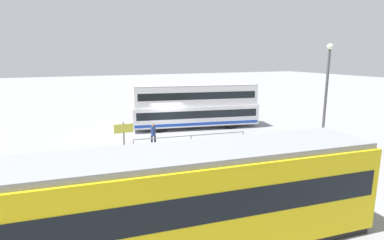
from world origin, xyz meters
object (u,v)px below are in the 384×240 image
(double_decker_bus, at_px, (195,106))
(street_lamp, at_px, (326,93))
(pedestrian_near_railing, at_px, (153,134))
(info_sign, at_px, (124,134))
(tram_yellow, at_px, (197,197))

(double_decker_bus, distance_m, street_lamp, 11.51)
(pedestrian_near_railing, height_order, street_lamp, street_lamp)
(pedestrian_near_railing, relative_size, street_lamp, 0.24)
(street_lamp, bearing_deg, info_sign, -19.01)
(double_decker_bus, xyz_separation_m, tram_yellow, (7.04, 16.09, -0.21))
(tram_yellow, relative_size, pedestrian_near_railing, 7.34)
(info_sign, bearing_deg, double_decker_bus, -138.99)
(tram_yellow, bearing_deg, street_lamp, -153.50)
(double_decker_bus, height_order, street_lamp, street_lamp)
(street_lamp, bearing_deg, pedestrian_near_railing, -33.48)
(pedestrian_near_railing, relative_size, info_sign, 0.71)
(tram_yellow, bearing_deg, pedestrian_near_railing, -99.31)
(double_decker_bus, relative_size, pedestrian_near_railing, 6.56)
(double_decker_bus, relative_size, info_sign, 4.66)
(double_decker_bus, relative_size, street_lamp, 1.61)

